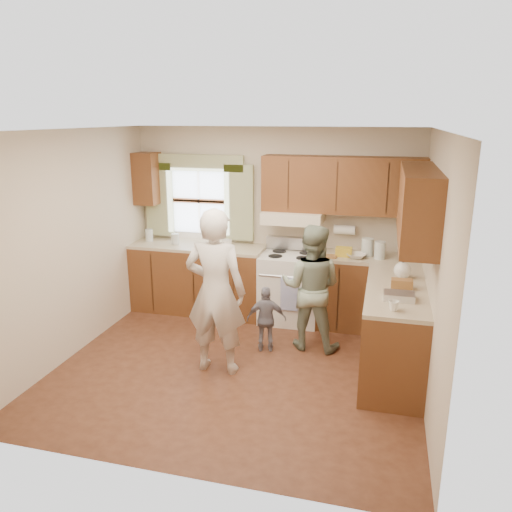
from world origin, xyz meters
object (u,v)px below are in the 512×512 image
(woman_left, at_px, (216,292))
(child, at_px, (266,319))
(stove, at_px, (290,286))
(woman_right, at_px, (311,287))

(woman_left, height_order, child, woman_left)
(child, bearing_deg, stove, -109.03)
(woman_right, height_order, child, woman_right)
(woman_left, distance_m, woman_right, 1.20)
(stove, bearing_deg, woman_right, -62.90)
(stove, height_order, woman_right, woman_right)
(stove, height_order, woman_left, woman_left)
(stove, height_order, child, stove)
(woman_left, height_order, woman_right, woman_left)
(woman_right, bearing_deg, child, 29.88)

